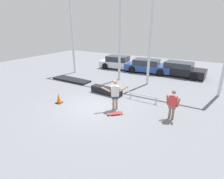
% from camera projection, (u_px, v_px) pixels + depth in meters
% --- Properties ---
extents(ground_plane, '(36.00, 36.00, 0.00)m').
position_uv_depth(ground_plane, '(96.00, 106.00, 10.22)').
color(ground_plane, slate).
extents(skateboarder, '(1.25, 0.98, 1.72)m').
position_uv_depth(skateboarder, '(115.00, 94.00, 9.51)').
color(skateboarder, tan).
rests_on(skateboarder, ground_plane).
extents(skateboard, '(0.77, 0.69, 0.08)m').
position_uv_depth(skateboard, '(115.00, 114.00, 9.22)').
color(skateboard, red).
rests_on(skateboard, ground_plane).
extents(grind_box, '(2.29, 0.71, 0.46)m').
position_uv_depth(grind_box, '(106.00, 91.00, 11.98)').
color(grind_box, black).
rests_on(grind_box, ground_plane).
extents(manual_pad, '(3.50, 1.30, 0.12)m').
position_uv_depth(manual_pad, '(72.00, 80.00, 14.97)').
color(manual_pad, black).
rests_on(manual_pad, ground_plane).
extents(grind_rail, '(2.06, 0.15, 0.43)m').
position_uv_depth(grind_rail, '(143.00, 96.00, 10.83)').
color(grind_rail, '#B7BABF').
rests_on(grind_rail, ground_plane).
extents(canopy_support_left, '(5.19, 0.20, 6.77)m').
position_uv_depth(canopy_support_left, '(94.00, 31.00, 15.02)').
color(canopy_support_left, silver).
rests_on(canopy_support_left, ground_plane).
extents(canopy_support_right, '(5.19, 0.20, 6.77)m').
position_uv_depth(canopy_support_right, '(188.00, 32.00, 11.55)').
color(canopy_support_right, silver).
rests_on(canopy_support_right, ground_plane).
extents(parked_car_white, '(4.20, 2.14, 1.36)m').
position_uv_depth(parked_car_white, '(119.00, 63.00, 18.91)').
color(parked_car_white, white).
rests_on(parked_car_white, ground_plane).
extents(parked_car_blue, '(4.56, 2.19, 1.30)m').
position_uv_depth(parked_car_blue, '(147.00, 66.00, 17.39)').
color(parked_car_blue, '#284793').
rests_on(parked_car_blue, ground_plane).
extents(parked_car_black, '(4.47, 2.31, 1.28)m').
position_uv_depth(parked_car_black, '(180.00, 69.00, 16.21)').
color(parked_car_black, black).
rests_on(parked_car_black, ground_plane).
extents(bystander, '(0.71, 0.25, 1.55)m').
position_uv_depth(bystander, '(173.00, 104.00, 8.55)').
color(bystander, '#8C664C').
rests_on(bystander, ground_plane).
extents(traffic_cone, '(0.36, 0.36, 0.64)m').
position_uv_depth(traffic_cone, '(59.00, 98.00, 10.54)').
color(traffic_cone, black).
rests_on(traffic_cone, ground_plane).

